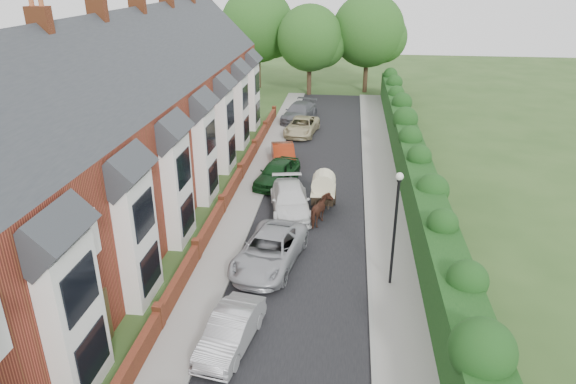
# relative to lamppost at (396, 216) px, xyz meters

# --- Properties ---
(ground) EXTENTS (140.00, 140.00, 0.00)m
(ground) POSITION_rel_lamppost_xyz_m (-3.40, -4.00, -3.30)
(ground) COLOR #2D4C1E
(ground) RESTS_ON ground
(road) EXTENTS (6.00, 58.00, 0.02)m
(road) POSITION_rel_lamppost_xyz_m (-3.90, 7.00, -3.29)
(road) COLOR black
(road) RESTS_ON ground
(pavement_hedge_side) EXTENTS (2.20, 58.00, 0.12)m
(pavement_hedge_side) POSITION_rel_lamppost_xyz_m (0.20, 7.00, -3.24)
(pavement_hedge_side) COLOR #97948F
(pavement_hedge_side) RESTS_ON ground
(pavement_house_side) EXTENTS (1.70, 58.00, 0.12)m
(pavement_house_side) POSITION_rel_lamppost_xyz_m (-7.75, 7.00, -3.24)
(pavement_house_side) COLOR #97948F
(pavement_house_side) RESTS_ON ground
(kerb_hedge_side) EXTENTS (0.18, 58.00, 0.13)m
(kerb_hedge_side) POSITION_rel_lamppost_xyz_m (-0.85, 7.00, -3.23)
(kerb_hedge_side) COLOR gray
(kerb_hedge_side) RESTS_ON ground
(kerb_house_side) EXTENTS (0.18, 58.00, 0.13)m
(kerb_house_side) POSITION_rel_lamppost_xyz_m (-6.95, 7.00, -3.23)
(kerb_house_side) COLOR gray
(kerb_house_side) RESTS_ON ground
(hedge) EXTENTS (2.10, 58.00, 2.85)m
(hedge) POSITION_rel_lamppost_xyz_m (2.00, 7.00, -1.70)
(hedge) COLOR black
(hedge) RESTS_ON ground
(terrace_row) EXTENTS (9.05, 40.50, 11.50)m
(terrace_row) POSITION_rel_lamppost_xyz_m (-14.27, 5.98, 1.18)
(terrace_row) COLOR #9C3827
(terrace_row) RESTS_ON ground
(garden_wall_row) EXTENTS (0.35, 40.35, 1.10)m
(garden_wall_row) POSITION_rel_lamppost_xyz_m (-8.75, 6.00, -2.84)
(garden_wall_row) COLOR brown
(garden_wall_row) RESTS_ON ground
(lamppost) EXTENTS (0.32, 0.32, 5.16)m
(lamppost) POSITION_rel_lamppost_xyz_m (0.00, 0.00, 0.00)
(lamppost) COLOR black
(lamppost) RESTS_ON ground
(tree_far_left) EXTENTS (7.14, 6.80, 9.29)m
(tree_far_left) POSITION_rel_lamppost_xyz_m (-6.05, 36.08, 2.41)
(tree_far_left) COLOR #332316
(tree_far_left) RESTS_ON ground
(tree_far_right) EXTENTS (7.98, 7.60, 10.31)m
(tree_far_right) POSITION_rel_lamppost_xyz_m (-0.01, 38.08, 3.02)
(tree_far_right) COLOR #332316
(tree_far_right) RESTS_ON ground
(tree_far_back) EXTENTS (8.40, 8.00, 10.82)m
(tree_far_back) POSITION_rel_lamppost_xyz_m (-11.99, 39.08, 3.32)
(tree_far_back) COLOR #332316
(tree_far_back) RESTS_ON ground
(car_silver_a) EXTENTS (2.01, 4.13, 1.30)m
(car_silver_a) POSITION_rel_lamppost_xyz_m (-5.89, -4.60, -2.65)
(car_silver_a) COLOR #AAAAAF
(car_silver_a) RESTS_ON ground
(car_silver_b) EXTENTS (3.34, 5.70, 1.49)m
(car_silver_b) POSITION_rel_lamppost_xyz_m (-5.35, 1.00, -2.55)
(car_silver_b) COLOR #A4A6AC
(car_silver_b) RESTS_ON ground
(car_white) EXTENTS (3.01, 5.35, 1.46)m
(car_white) POSITION_rel_lamppost_xyz_m (-5.05, 6.60, -2.57)
(car_white) COLOR white
(car_white) RESTS_ON ground
(car_green) EXTENTS (2.86, 4.81, 1.53)m
(car_green) POSITION_rel_lamppost_xyz_m (-6.32, 10.58, -2.53)
(car_green) COLOR black
(car_green) RESTS_ON ground
(car_red) EXTENTS (2.30, 4.40, 1.38)m
(car_red) POSITION_rel_lamppost_xyz_m (-6.40, 14.20, -2.61)
(car_red) COLOR maroon
(car_red) RESTS_ON ground
(car_beige) EXTENTS (2.85, 5.13, 1.36)m
(car_beige) POSITION_rel_lamppost_xyz_m (-5.80, 21.36, -2.62)
(car_beige) COLOR #BFB38A
(car_beige) RESTS_ON ground
(car_grey) EXTENTS (3.25, 5.78, 1.58)m
(car_grey) POSITION_rel_lamppost_xyz_m (-6.40, 25.40, -2.51)
(car_grey) COLOR slate
(car_grey) RESTS_ON ground
(horse) EXTENTS (1.25, 1.98, 1.55)m
(horse) POSITION_rel_lamppost_xyz_m (-3.27, 5.38, -2.52)
(horse) COLOR #452419
(horse) RESTS_ON ground
(horse_cart) EXTENTS (1.38, 3.06, 2.21)m
(horse_cart) POSITION_rel_lamppost_xyz_m (-3.27, 7.36, -2.03)
(horse_cart) COLOR black
(horse_cart) RESTS_ON ground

